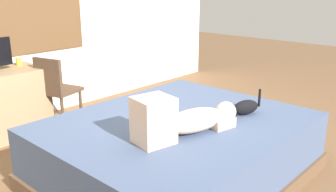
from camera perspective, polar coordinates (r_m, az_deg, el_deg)
The scene contains 7 objects.
ground_plane at distance 3.47m, azimuth 2.34°, elevation -11.29°, with size 16.00×16.00×0.00m, color brown.
bed at distance 3.22m, azimuth 1.44°, elevation -8.29°, with size 2.17×1.79×0.54m.
person_lying at distance 2.82m, azimuth 2.55°, elevation -3.62°, with size 0.94×0.42×0.34m.
cat at distance 3.29m, azimuth 11.60°, elevation -1.72°, with size 0.34×0.19×0.21m.
desk at distance 4.45m, azimuth -24.12°, elevation -1.15°, with size 0.90×0.56×0.74m.
cup at distance 4.57m, azimuth -21.94°, elevation 4.92°, with size 0.07×0.07×0.08m, color gold.
chair_by_desk at distance 4.37m, azimuth -16.87°, elevation 1.23°, with size 0.46×0.46×0.86m.
Camera 1 is at (-2.35, -1.95, 1.65)m, focal length 39.67 mm.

